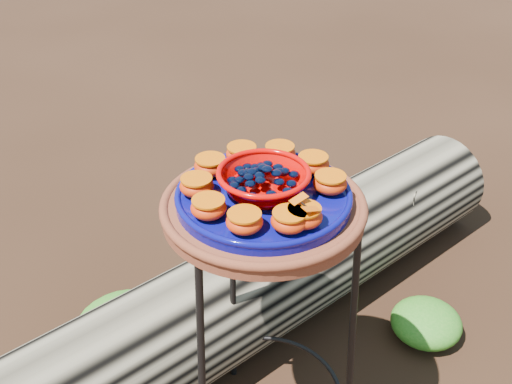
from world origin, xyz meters
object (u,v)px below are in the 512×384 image
object	(u,v)px
red_bowl	(264,182)
cobalt_plate	(263,198)
driftwood_log	(279,273)
plant_stand	(262,338)
terracotta_saucer	(263,209)

from	to	relation	value
red_bowl	cobalt_plate	bearing A→B (deg)	0.00
cobalt_plate	driftwood_log	distance (m)	0.74
driftwood_log	red_bowl	bearing A→B (deg)	-118.35
plant_stand	cobalt_plate	bearing A→B (deg)	0.00
red_bowl	driftwood_log	bearing A→B (deg)	61.65
plant_stand	red_bowl	bearing A→B (deg)	0.00
red_bowl	driftwood_log	world-z (taller)	red_bowl
terracotta_saucer	cobalt_plate	bearing A→B (deg)	0.00
driftwood_log	cobalt_plate	bearing A→B (deg)	-118.35
cobalt_plate	terracotta_saucer	bearing A→B (deg)	0.00
terracotta_saucer	cobalt_plate	size ratio (longest dim) A/B	1.17
plant_stand	terracotta_saucer	xyz separation A→B (m)	(0.00, 0.00, 0.37)
terracotta_saucer	driftwood_log	size ratio (longest dim) A/B	0.23
plant_stand	cobalt_plate	distance (m)	0.40
plant_stand	cobalt_plate	xyz separation A→B (m)	(0.00, 0.00, 0.40)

